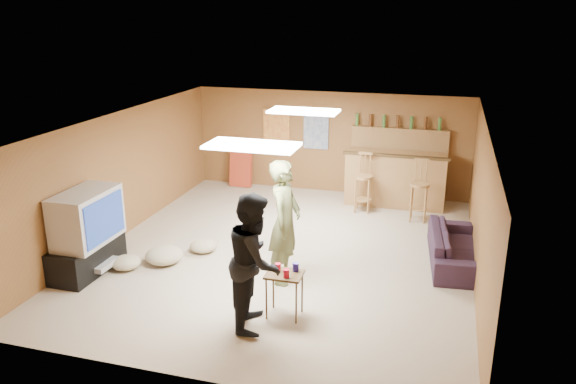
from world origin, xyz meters
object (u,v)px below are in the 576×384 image
(bar_counter, at_px, (395,179))
(tray_table, at_px, (284,295))
(sofa, at_px, (454,247))
(person_black, at_px, (255,261))
(tv_body, at_px, (87,217))
(person_olive, at_px, (285,222))

(bar_counter, relative_size, tray_table, 3.26)
(tray_table, bearing_deg, sofa, 47.09)
(person_black, bearing_deg, tv_body, 65.01)
(bar_counter, xyz_separation_m, sofa, (1.20, -2.58, -0.28))
(person_olive, relative_size, sofa, 0.99)
(person_black, xyz_separation_m, tray_table, (0.30, 0.28, -0.57))
(tv_body, distance_m, tray_table, 3.30)
(tv_body, bearing_deg, person_black, -13.82)
(person_olive, bearing_deg, sofa, -59.52)
(person_black, relative_size, sofa, 0.94)
(tv_body, height_order, bar_counter, tv_body)
(person_black, xyz_separation_m, sofa, (2.44, 2.58, -0.61))
(person_black, bearing_deg, sofa, -54.51)
(person_olive, height_order, person_black, person_olive)
(person_olive, distance_m, person_black, 1.28)
(person_olive, bearing_deg, tv_body, 102.96)
(bar_counter, xyz_separation_m, person_black, (-1.24, -5.17, 0.33))
(person_black, bearing_deg, tray_table, -57.76)
(bar_counter, distance_m, person_olive, 4.09)
(tv_body, bearing_deg, person_olive, 10.82)
(tv_body, bearing_deg, bar_counter, 47.00)
(tv_body, height_order, tray_table, tv_body)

